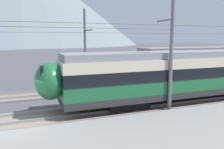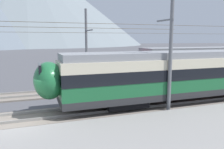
{
  "view_description": "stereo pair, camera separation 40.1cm",
  "coord_description": "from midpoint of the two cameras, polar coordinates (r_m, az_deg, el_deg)",
  "views": [
    {
      "loc": [
        0.48,
        -12.55,
        4.74
      ],
      "look_at": [
        6.63,
        3.62,
        2.03
      ],
      "focal_mm": 36.52,
      "sensor_mm": 36.0,
      "label": 1
    },
    {
      "loc": [
        0.86,
        -12.69,
        4.74
      ],
      "look_at": [
        6.63,
        3.62,
        2.03
      ],
      "focal_mm": 36.52,
      "sensor_mm": 36.0,
      "label": 2
    }
  ],
  "objects": [
    {
      "name": "ground_plane",
      "position": [
        13.5,
        -21.53,
        -12.3
      ],
      "size": [
        400.0,
        400.0,
        0.0
      ],
      "primitive_type": "plane",
      "color": "#4C4C51"
    },
    {
      "name": "track_near",
      "position": [
        14.62,
        -21.39,
        -10.37
      ],
      "size": [
        120.0,
        3.0,
        0.28
      ],
      "color": "slate",
      "rests_on": "ground"
    },
    {
      "name": "track_far",
      "position": [
        20.28,
        -20.9,
        -5.01
      ],
      "size": [
        120.0,
        3.0,
        0.28
      ],
      "color": "slate",
      "rests_on": "ground"
    },
    {
      "name": "train_near_platform",
      "position": [
        18.67,
        21.93,
        0.51
      ],
      "size": [
        23.93,
        2.96,
        4.27
      ],
      "color": "#2D2D30",
      "rests_on": "track_near"
    },
    {
      "name": "catenary_mast_mid",
      "position": [
        14.98,
        15.06,
        6.92
      ],
      "size": [
        38.82,
        1.88,
        8.34
      ],
      "color": "slate",
      "rests_on": "ground"
    },
    {
      "name": "catenary_mast_far_side",
      "position": [
        22.53,
        -5.83,
        6.9
      ],
      "size": [
        38.82,
        2.63,
        7.62
      ],
      "color": "slate",
      "rests_on": "ground"
    }
  ]
}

